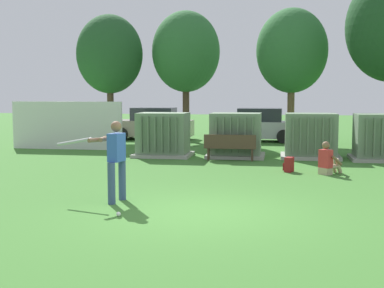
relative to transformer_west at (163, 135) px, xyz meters
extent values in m
plane|color=#3D752D|center=(2.75, -8.78, -0.79)|extent=(96.00, 96.00, 0.00)
cube|color=silver|center=(-4.53, 1.72, 0.21)|extent=(4.80, 0.12, 2.00)
cube|color=#9E9B93|center=(0.00, 0.01, -0.73)|extent=(2.10, 1.70, 0.12)
cube|color=slate|center=(0.00, 0.01, 0.08)|extent=(1.80, 1.40, 1.50)
cube|color=#5B7056|center=(-0.64, -0.75, 0.08)|extent=(0.06, 0.12, 1.27)
cube|color=#5B7056|center=(-0.38, -0.75, 0.08)|extent=(0.06, 0.12, 1.27)
cube|color=#5B7056|center=(-0.13, -0.75, 0.08)|extent=(0.06, 0.12, 1.27)
cube|color=#5B7056|center=(0.13, -0.75, 0.08)|extent=(0.06, 0.12, 1.27)
cube|color=#5B7056|center=(0.38, -0.75, 0.08)|extent=(0.06, 0.12, 1.27)
cube|color=#5B7056|center=(0.64, -0.75, 0.08)|extent=(0.06, 0.12, 1.27)
cube|color=#9E9B93|center=(2.68, 0.20, -0.73)|extent=(2.10, 1.70, 0.12)
cube|color=slate|center=(2.68, 0.20, 0.08)|extent=(1.80, 1.40, 1.50)
cube|color=#5B7056|center=(2.05, -0.56, 0.08)|extent=(0.06, 0.12, 1.27)
cube|color=#5B7056|center=(2.30, -0.56, 0.08)|extent=(0.06, 0.12, 1.27)
cube|color=#5B7056|center=(2.56, -0.56, 0.08)|extent=(0.06, 0.12, 1.27)
cube|color=#5B7056|center=(2.81, -0.56, 0.08)|extent=(0.06, 0.12, 1.27)
cube|color=#5B7056|center=(3.07, -0.56, 0.08)|extent=(0.06, 0.12, 1.27)
cube|color=#5B7056|center=(3.32, -0.56, 0.08)|extent=(0.06, 0.12, 1.27)
cube|color=#9E9B93|center=(5.36, 0.39, -0.73)|extent=(2.10, 1.70, 0.12)
cube|color=slate|center=(5.36, 0.39, 0.08)|extent=(1.80, 1.40, 1.50)
cube|color=#5B7056|center=(4.73, -0.37, 0.08)|extent=(0.06, 0.12, 1.27)
cube|color=#5B7056|center=(4.98, -0.37, 0.08)|extent=(0.06, 0.12, 1.27)
cube|color=#5B7056|center=(5.24, -0.37, 0.08)|extent=(0.06, 0.12, 1.27)
cube|color=#5B7056|center=(5.49, -0.37, 0.08)|extent=(0.06, 0.12, 1.27)
cube|color=#5B7056|center=(5.75, -0.37, 0.08)|extent=(0.06, 0.12, 1.27)
cube|color=#5B7056|center=(6.00, -0.37, 0.08)|extent=(0.06, 0.12, 1.27)
cube|color=#9E9B93|center=(7.78, 0.12, -0.73)|extent=(2.10, 1.70, 0.12)
cube|color=slate|center=(7.78, 0.12, 0.08)|extent=(1.80, 1.40, 1.50)
cube|color=#5B7056|center=(7.14, -0.64, 0.08)|extent=(0.06, 0.12, 1.27)
cube|color=#5B7056|center=(7.39, -0.64, 0.08)|extent=(0.06, 0.12, 1.27)
cube|color=#5B7056|center=(7.65, -0.64, 0.08)|extent=(0.06, 0.12, 1.27)
cube|color=#4C3828|center=(2.57, -0.78, -0.34)|extent=(1.80, 0.41, 0.05)
cube|color=#4C3828|center=(2.57, -0.96, -0.09)|extent=(1.80, 0.05, 0.44)
cylinder|color=#4C3828|center=(1.81, -0.64, -0.58)|extent=(0.06, 0.06, 0.42)
cylinder|color=#4C3828|center=(3.34, -0.65, -0.58)|extent=(0.06, 0.06, 0.42)
cylinder|color=#4C3828|center=(1.80, -0.92, -0.58)|extent=(0.06, 0.06, 0.42)
cylinder|color=#4C3828|center=(3.33, -0.93, -0.58)|extent=(0.06, 0.06, 0.42)
cylinder|color=#384C75|center=(0.78, -8.33, -0.35)|extent=(0.16, 0.16, 0.88)
cylinder|color=#384C75|center=(0.87, -7.85, -0.35)|extent=(0.16, 0.16, 0.88)
cube|color=#3359B2|center=(0.82, -8.09, 0.39)|extent=(0.31, 0.44, 0.60)
sphere|color=brown|center=(0.82, -8.09, 0.84)|extent=(0.23, 0.23, 0.23)
cylinder|color=brown|center=(0.44, -8.11, 0.55)|extent=(0.35, 0.51, 0.09)
cylinder|color=brown|center=(0.47, -7.93, 0.55)|extent=(0.17, 0.55, 0.09)
cylinder|color=#B2B2B7|center=(-0.22, -7.90, 0.48)|extent=(0.85, 0.22, 0.21)
sphere|color=#B2B2B7|center=(0.20, -7.98, 0.55)|extent=(0.08, 0.08, 0.08)
sphere|color=white|center=(1.26, -9.36, -0.74)|extent=(0.09, 0.09, 0.09)
cube|color=tan|center=(5.57, -3.47, -0.69)|extent=(0.41, 0.41, 0.20)
cube|color=red|center=(5.57, -3.47, -0.33)|extent=(0.41, 0.41, 0.52)
sphere|color=brown|center=(5.57, -3.47, 0.06)|extent=(0.22, 0.22, 0.22)
cylinder|color=tan|center=(5.66, -3.24, -0.57)|extent=(0.41, 0.41, 0.13)
cylinder|color=tan|center=(5.82, -3.09, -0.56)|extent=(0.29, 0.29, 0.46)
cylinder|color=tan|center=(5.80, -3.39, -0.57)|extent=(0.41, 0.41, 0.13)
cylinder|color=tan|center=(5.96, -3.23, -0.56)|extent=(0.29, 0.29, 0.46)
cylinder|color=brown|center=(5.57, -3.15, -0.37)|extent=(0.35, 0.35, 0.32)
cylinder|color=brown|center=(5.89, -3.48, -0.37)|extent=(0.35, 0.35, 0.32)
cube|color=maroon|center=(4.55, -3.14, -0.57)|extent=(0.30, 0.37, 0.44)
cube|color=maroon|center=(4.43, -3.09, -0.63)|extent=(0.14, 0.23, 0.22)
cylinder|color=#4C3828|center=(-4.00, 5.85, 0.52)|extent=(0.32, 0.32, 2.63)
ellipsoid|color=#235128|center=(-4.00, 5.85, 3.47)|extent=(3.23, 3.23, 3.84)
cylinder|color=#4C3828|center=(-0.32, 6.46, 0.56)|extent=(0.33, 0.33, 2.70)
ellipsoid|color=#2D6633|center=(-0.32, 6.46, 3.59)|extent=(3.33, 3.33, 3.95)
cylinder|color=brown|center=(4.77, 5.74, 0.54)|extent=(0.33, 0.33, 2.65)
ellipsoid|color=#2D6633|center=(4.77, 5.74, 3.51)|extent=(3.26, 3.26, 3.87)
cube|color=gray|center=(-2.20, 6.86, -0.21)|extent=(4.20, 1.71, 0.80)
cube|color=#262B33|center=(-2.05, 6.86, 0.51)|extent=(2.10, 1.57, 0.64)
cylinder|color=black|center=(-3.50, 6.01, -0.47)|extent=(0.64, 0.22, 0.64)
cylinder|color=black|center=(-3.50, 7.71, -0.47)|extent=(0.64, 0.22, 0.64)
cylinder|color=black|center=(-0.89, 6.01, -0.47)|extent=(0.64, 0.22, 0.64)
cylinder|color=black|center=(-0.90, 7.71, -0.47)|extent=(0.64, 0.22, 0.64)
cube|color=#B2B2B7|center=(3.17, 6.76, -0.21)|extent=(4.24, 1.79, 0.80)
cube|color=#262B33|center=(3.32, 6.76, 0.51)|extent=(2.13, 1.60, 0.64)
cylinder|color=black|center=(1.85, 5.94, -0.47)|extent=(0.64, 0.23, 0.64)
cylinder|color=black|center=(1.89, 7.64, -0.47)|extent=(0.64, 0.23, 0.64)
cylinder|color=black|center=(4.45, 5.88, -0.47)|extent=(0.64, 0.23, 0.64)
cylinder|color=black|center=(4.49, 7.58, -0.47)|extent=(0.64, 0.23, 0.64)
camera|label=1|loc=(4.23, -18.52, 1.52)|focal=47.96mm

